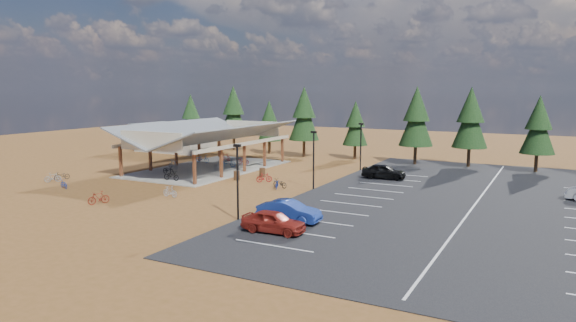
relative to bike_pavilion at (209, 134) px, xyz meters
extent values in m
plane|color=brown|center=(10.00, -7.00, -3.82)|extent=(140.00, 140.00, 0.00)
cube|color=black|center=(28.50, -4.00, -3.80)|extent=(27.00, 44.00, 0.04)
cube|color=gray|center=(0.00, 0.00, -3.77)|extent=(10.60, 18.60, 0.10)
cube|color=brown|center=(-4.60, -8.40, -2.22)|extent=(0.25, 0.25, 3.00)
cube|color=brown|center=(-4.60, -4.20, -2.22)|extent=(0.25, 0.25, 3.00)
cube|color=brown|center=(-4.60, 0.00, -2.22)|extent=(0.25, 0.25, 3.00)
cube|color=brown|center=(-4.60, 4.20, -2.22)|extent=(0.25, 0.25, 3.00)
cube|color=brown|center=(-4.60, 8.40, -2.22)|extent=(0.25, 0.25, 3.00)
cube|color=brown|center=(4.60, -8.40, -2.22)|extent=(0.25, 0.25, 3.00)
cube|color=brown|center=(4.60, -4.20, -2.22)|extent=(0.25, 0.25, 3.00)
cube|color=brown|center=(4.60, 0.00, -2.22)|extent=(0.25, 0.25, 3.00)
cube|color=brown|center=(4.60, 4.20, -2.22)|extent=(0.25, 0.25, 3.00)
cube|color=brown|center=(4.60, 8.40, -2.22)|extent=(0.25, 0.25, 3.00)
cube|color=beige|center=(-5.00, 0.00, -0.72)|extent=(0.22, 18.00, 0.35)
cube|color=beige|center=(5.00, 0.00, -0.72)|extent=(0.22, 18.00, 0.35)
cube|color=slate|center=(-2.90, 0.00, 0.18)|extent=(5.85, 19.40, 2.13)
cube|color=slate|center=(2.90, 0.00, 0.18)|extent=(5.85, 19.40, 2.13)
cube|color=beige|center=(0.00, -9.00, 0.08)|extent=(7.50, 0.15, 1.80)
cube|color=beige|center=(0.00, 9.00, 0.08)|extent=(7.50, 0.15, 1.80)
cube|color=#ADA593|center=(-14.00, 11.00, -2.22)|extent=(10.00, 6.00, 3.20)
cube|color=slate|center=(-14.00, 11.00, -0.27)|extent=(11.00, 7.00, 0.70)
cylinder|color=black|center=(15.00, -17.00, -1.32)|extent=(0.14, 0.14, 5.00)
cube|color=black|center=(15.00, -17.00, 1.23)|extent=(0.50, 0.25, 0.18)
cylinder|color=black|center=(15.00, -5.00, -1.32)|extent=(0.14, 0.14, 5.00)
cube|color=black|center=(15.00, -5.00, 1.23)|extent=(0.50, 0.25, 0.18)
cylinder|color=black|center=(15.00, 7.00, -1.32)|extent=(0.14, 0.14, 5.00)
cube|color=black|center=(15.00, 7.00, 1.23)|extent=(0.50, 0.25, 0.18)
cylinder|color=#442B18|center=(6.45, -4.27, -3.37)|extent=(0.60, 0.60, 0.90)
cylinder|color=#442B18|center=(7.68, -1.50, -3.37)|extent=(0.60, 0.60, 0.90)
cylinder|color=#382314|center=(-13.85, 14.41, -2.85)|extent=(0.36, 0.36, 1.94)
cone|color=black|center=(-13.85, 14.41, 0.45)|extent=(3.42, 3.42, 4.66)
cone|color=black|center=(-13.85, 14.41, 2.39)|extent=(2.64, 2.64, 3.50)
cylinder|color=#382314|center=(-7.34, 15.83, -2.70)|extent=(0.36, 0.36, 2.24)
cone|color=black|center=(-7.34, 15.83, 1.11)|extent=(3.95, 3.95, 5.38)
cone|color=black|center=(-7.34, 15.83, 3.35)|extent=(3.05, 3.05, 4.04)
cylinder|color=#382314|center=(-0.96, 14.94, -2.94)|extent=(0.36, 0.36, 1.76)
cone|color=black|center=(-0.96, 14.94, 0.04)|extent=(3.09, 3.09, 4.22)
cone|color=black|center=(-0.96, 14.94, 1.80)|extent=(2.39, 2.39, 3.16)
cylinder|color=#382314|center=(4.70, 14.10, -2.72)|extent=(0.36, 0.36, 2.22)
cone|color=black|center=(4.70, 14.10, 1.05)|extent=(3.90, 3.90, 5.32)
cone|color=black|center=(4.70, 14.10, 3.27)|extent=(3.01, 3.01, 3.99)
cylinder|color=#382314|center=(11.29, 15.20, -2.94)|extent=(0.36, 0.36, 1.77)
cone|color=black|center=(11.29, 15.20, 0.08)|extent=(3.12, 3.12, 4.26)
cone|color=black|center=(11.29, 15.20, 1.85)|extent=(2.41, 2.41, 3.19)
cylinder|color=#382314|center=(19.16, 14.05, -2.72)|extent=(0.36, 0.36, 2.22)
cone|color=black|center=(19.16, 14.05, 1.05)|extent=(3.90, 3.90, 5.32)
cone|color=black|center=(19.16, 14.05, 3.27)|extent=(3.02, 3.02, 3.99)
cylinder|color=#382314|center=(24.97, 15.04, -2.72)|extent=(0.36, 0.36, 2.20)
cone|color=black|center=(24.97, 15.04, 1.02)|extent=(3.88, 3.88, 5.29)
cone|color=black|center=(24.97, 15.04, 3.23)|extent=(3.00, 3.00, 3.97)
cylinder|color=#382314|center=(31.88, 14.51, -2.83)|extent=(0.36, 0.36, 1.98)
cone|color=black|center=(31.88, 14.51, 0.54)|extent=(3.49, 3.49, 4.76)
cone|color=black|center=(31.88, 14.51, 2.52)|extent=(2.70, 2.70, 3.57)
imported|color=black|center=(-1.35, -5.13, -3.28)|extent=(1.76, 0.90, 0.88)
imported|color=gray|center=(-3.01, -2.41, -3.21)|extent=(1.79, 0.95, 1.04)
imported|color=#1D50A0|center=(-3.37, 3.23, -3.24)|extent=(1.85, 0.65, 0.97)
imported|color=maroon|center=(-1.77, 5.65, -3.25)|extent=(1.64, 0.67, 0.96)
imported|color=black|center=(1.34, -7.80, -3.27)|extent=(1.74, 0.65, 0.91)
imported|color=gray|center=(1.79, -0.65, -3.27)|extent=(1.55, 0.57, 0.91)
imported|color=navy|center=(1.25, 1.77, -3.23)|extent=(1.97, 1.01, 0.99)
imported|color=maroon|center=(1.77, 4.12, -3.27)|extent=(1.53, 0.50, 0.91)
imported|color=black|center=(-8.66, -12.11, -3.42)|extent=(0.91, 1.62, 0.80)
imported|color=gray|center=(-8.32, -13.39, -3.37)|extent=(1.29, 1.42, 0.90)
imported|color=navy|center=(-4.79, -15.00, -3.41)|extent=(1.68, 1.08, 0.83)
imported|color=maroon|center=(2.92, -18.01, -3.32)|extent=(1.08, 1.73, 1.01)
imported|color=#9B9CA3|center=(6.02, -13.43, -3.37)|extent=(1.55, 0.55, 0.92)
imported|color=navy|center=(12.00, -6.18, -3.41)|extent=(1.15, 1.66, 0.83)
imported|color=maroon|center=(9.43, -4.08, -3.37)|extent=(1.40, 1.32, 0.90)
imported|color=black|center=(12.04, -5.75, -3.41)|extent=(1.66, 0.92, 0.83)
imported|color=maroon|center=(18.68, -18.64, -3.10)|extent=(4.09, 1.77, 1.37)
imported|color=navy|center=(18.32, -15.91, -3.08)|extent=(4.36, 1.69, 1.41)
imported|color=black|center=(18.89, 2.94, -3.06)|extent=(4.38, 2.12, 1.44)
camera|label=1|loc=(33.76, -45.24, 4.97)|focal=32.00mm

